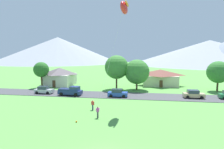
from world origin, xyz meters
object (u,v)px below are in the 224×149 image
parked_car_silver_west_end (44,90)px  pickup_truck_navy_west_side (71,91)px  tree_center (218,72)px  soccer_ball (76,122)px  parked_car_blue_mid_east (118,93)px  watcher_person (93,105)px  kite_flyer_with_kite (124,9)px  house_leftmost (160,77)px  parked_car_tan_east_end (193,94)px  tree_left_of_center (137,72)px  house_left_center (60,76)px  tree_right_of_center (117,67)px  tree_near_left (41,70)px

parked_car_silver_west_end → pickup_truck_navy_west_side: bearing=-7.1°
tree_center → soccer_ball: 37.87m
parked_car_blue_mid_east → watcher_person: size_ratio=2.51×
kite_flyer_with_kite → watcher_person: size_ratio=10.67×
house_leftmost → watcher_person: bearing=-116.4°
house_leftmost → tree_center: (13.25, -6.82, 2.35)m
parked_car_blue_mid_east → parked_car_tan_east_end: size_ratio=1.00×
parked_car_blue_mid_east → watcher_person: (-2.89, -9.95, 0.01)m
house_leftmost → parked_car_silver_west_end: house_leftmost is taller
watcher_person → soccer_ball: watcher_person is taller
parked_car_blue_mid_east → tree_left_of_center: bearing=66.4°
house_leftmost → soccer_ball: size_ratio=43.75×
tree_center → kite_flyer_with_kite: kite_flyer_with_kite is taller
kite_flyer_with_kite → soccer_ball: (-5.63, -7.94, -16.47)m
tree_center → pickup_truck_navy_west_side: 35.84m
house_left_center → parked_car_silver_west_end: (1.40, -11.82, -1.84)m
house_leftmost → tree_center: 15.08m
house_left_center → parked_car_blue_mid_east: 22.71m
tree_right_of_center → parked_car_silver_west_end: size_ratio=2.10×
tree_near_left → pickup_truck_navy_west_side: 14.63m
kite_flyer_with_kite → soccer_ball: 19.13m
tree_near_left → tree_right_of_center: size_ratio=0.79×
tree_right_of_center → soccer_ball: size_ratio=37.23×
tree_right_of_center → pickup_truck_navy_west_side: 13.63m
tree_left_of_center → parked_car_blue_mid_east: (-3.86, -8.84, -3.82)m
soccer_ball → house_leftmost: bearing=66.7°
tree_right_of_center → parked_car_silver_west_end: 18.63m
tree_near_left → parked_car_tan_east_end: bearing=-9.9°
tree_near_left → parked_car_tan_east_end: tree_near_left is taller
house_leftmost → tree_left_of_center: size_ratio=1.34×
tree_near_left → watcher_person: bearing=-43.1°
watcher_person → house_leftmost: bearing=63.6°
house_left_center → parked_car_blue_mid_east: (18.84, -12.55, -1.84)m
parked_car_tan_east_end → parked_car_blue_mid_east: bearing=-175.1°
pickup_truck_navy_west_side → kite_flyer_with_kite: 21.43m
tree_center → parked_car_blue_mid_east: 25.98m
tree_left_of_center → watcher_person: 20.33m
tree_center → house_left_center: bearing=176.5°
parked_car_blue_mid_east → tree_near_left: bearing=160.1°
parked_car_blue_mid_east → pickup_truck_navy_west_side: 10.52m
tree_left_of_center → soccer_ball: size_ratio=32.75×
tree_right_of_center → kite_flyer_with_kite: kite_flyer_with_kite is taller
house_leftmost → parked_car_tan_east_end: 16.43m
tree_near_left → soccer_ball: 30.53m
tree_right_of_center → soccer_ball: 25.44m
parked_car_blue_mid_east → kite_flyer_with_kite: kite_flyer_with_kite is taller
parked_car_blue_mid_east → watcher_person: parked_car_blue_mid_east is taller
house_left_center → tree_left_of_center: 23.09m
house_leftmost → parked_car_tan_east_end: bearing=-70.6°
house_left_center → tree_near_left: (-3.21, -4.58, 2.28)m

